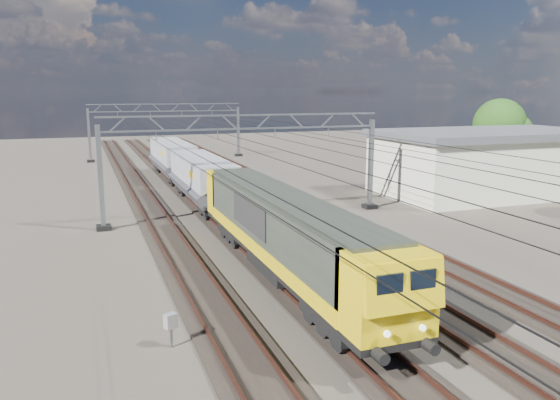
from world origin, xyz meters
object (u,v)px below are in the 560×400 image
object	(u,v)px
hopper_wagon_lead	(202,177)
industrial_shed	(489,162)
trackside_cabinet	(171,322)
catenary_gantry_mid	(247,162)
catenary_gantry_far	(167,129)
hopper_wagon_mid	(172,156)
tree_far	(503,127)
locomotive	(283,230)

from	to	relation	value
hopper_wagon_lead	industrial_shed	bearing A→B (deg)	-7.86
trackside_cabinet	catenary_gantry_mid	bearing A→B (deg)	43.45
catenary_gantry_far	hopper_wagon_mid	distance (m)	16.69
catenary_gantry_mid	tree_far	distance (m)	31.88
locomotive	trackside_cabinet	distance (m)	8.18
hopper_wagon_mid	trackside_cabinet	size ratio (longest dim) A/B	10.78
hopper_wagon_lead	industrial_shed	xyz separation A→B (m)	(24.00, -3.31, 0.49)
catenary_gantry_mid	locomotive	world-z (taller)	catenary_gantry_mid
trackside_cabinet	industrial_shed	bearing A→B (deg)	11.14
catenary_gantry_mid	hopper_wagon_mid	distance (m)	19.69
catenary_gantry_far	tree_far	bearing A→B (deg)	-40.85
industrial_shed	hopper_wagon_mid	bearing A→B (deg)	143.88
hopper_wagon_lead	trackside_cabinet	world-z (taller)	hopper_wagon_lead
catenary_gantry_far	catenary_gantry_mid	bearing A→B (deg)	-90.00
catenary_gantry_far	tree_far	world-z (taller)	tree_far
trackside_cabinet	industrial_shed	distance (m)	35.98
locomotive	industrial_shed	size ratio (longest dim) A/B	1.13
hopper_wagon_lead	tree_far	size ratio (longest dim) A/B	1.64
locomotive	industrial_shed	world-z (taller)	industrial_shed
hopper_wagon_lead	industrial_shed	world-z (taller)	industrial_shed
catenary_gantry_far	tree_far	size ratio (longest dim) A/B	2.51
catenary_gantry_mid	locomotive	bearing A→B (deg)	-99.17
locomotive	trackside_cabinet	bearing A→B (deg)	-138.59
catenary_gantry_mid	hopper_wagon_mid	xyz separation A→B (m)	(-2.00, 19.51, -1.67)
locomotive	tree_far	distance (m)	39.29
hopper_wagon_lead	catenary_gantry_mid	bearing A→B (deg)	-69.37
tree_far	hopper_wagon_lead	bearing A→B (deg)	-172.11
trackside_cabinet	industrial_shed	size ratio (longest dim) A/B	0.06
hopper_wagon_mid	industrial_shed	distance (m)	29.71
catenary_gantry_mid	trackside_cabinet	size ratio (longest dim) A/B	16.50
trackside_cabinet	tree_far	size ratio (longest dim) A/B	0.15
industrial_shed	tree_far	xyz separation A→B (m)	(8.32, 7.79, 2.33)
catenary_gantry_mid	hopper_wagon_mid	size ratio (longest dim) A/B	1.53
hopper_wagon_mid	tree_far	distance (m)	33.87
locomotive	hopper_wagon_mid	size ratio (longest dim) A/B	1.62
catenary_gantry_mid	hopper_wagon_lead	bearing A→B (deg)	110.63
tree_far	locomotive	bearing A→B (deg)	-145.55
locomotive	tree_far	size ratio (longest dim) A/B	2.66
trackside_cabinet	tree_far	distance (m)	47.38
catenary_gantry_far	hopper_wagon_mid	bearing A→B (deg)	-96.92
locomotive	tree_far	xyz separation A→B (m)	(32.32, 22.17, 2.73)
locomotive	catenary_gantry_mid	bearing A→B (deg)	80.83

